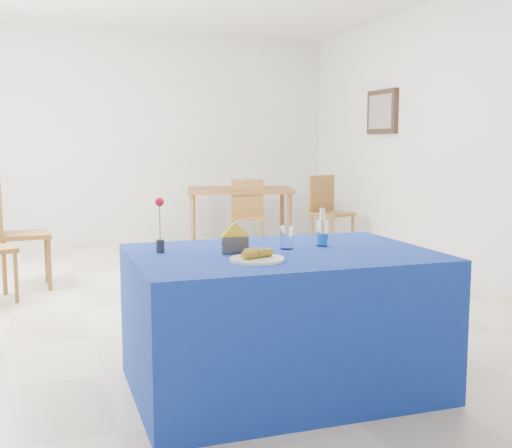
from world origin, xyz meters
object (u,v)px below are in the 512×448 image
(chair_bg_right, at_px, (327,207))
(chair_win_b, at_px, (14,226))
(plate, at_px, (257,259))
(oak_table, at_px, (239,194))
(blue_table, at_px, (282,320))
(chair_bg_left, at_px, (247,211))
(water_bottle, at_px, (322,233))

(chair_bg_right, relative_size, chair_win_b, 0.93)
(plate, relative_size, chair_win_b, 0.27)
(oak_table, bearing_deg, blue_table, -104.48)
(blue_table, distance_m, chair_win_b, 3.36)
(plate, xyz_separation_m, chair_bg_left, (1.38, 4.43, -0.25))
(chair_bg_left, height_order, chair_bg_right, chair_bg_right)
(plate, xyz_separation_m, blue_table, (0.22, 0.22, -0.39))
(chair_bg_right, bearing_deg, chair_win_b, 175.37)
(oak_table, height_order, chair_bg_right, chair_bg_right)
(plate, bearing_deg, chair_bg_left, 72.68)
(water_bottle, height_order, chair_win_b, chair_win_b)
(plate, height_order, chair_bg_right, chair_bg_right)
(water_bottle, xyz_separation_m, chair_win_b, (-1.75, 2.92, -0.25))
(plate, bearing_deg, blue_table, 44.86)
(water_bottle, bearing_deg, chair_win_b, 120.91)
(blue_table, height_order, oak_table, blue_table)
(oak_table, distance_m, chair_bg_right, 1.15)
(chair_win_b, bearing_deg, chair_bg_left, -68.52)
(chair_win_b, bearing_deg, blue_table, -157.12)
(blue_table, distance_m, water_bottle, 0.54)
(chair_win_b, bearing_deg, plate, -161.90)
(chair_bg_right, bearing_deg, chair_bg_left, 151.50)
(oak_table, distance_m, chair_bg_left, 0.51)
(water_bottle, height_order, chair_bg_right, water_bottle)
(oak_table, height_order, chair_bg_left, chair_bg_left)
(water_bottle, relative_size, chair_bg_right, 0.23)
(water_bottle, bearing_deg, plate, -147.17)
(water_bottle, xyz_separation_m, chair_bg_right, (1.89, 3.98, -0.29))
(blue_table, xyz_separation_m, water_bottle, (0.28, 0.11, 0.45))
(oak_table, bearing_deg, chair_win_b, -147.93)
(chair_bg_left, relative_size, chair_win_b, 0.89)
(blue_table, relative_size, water_bottle, 7.44)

